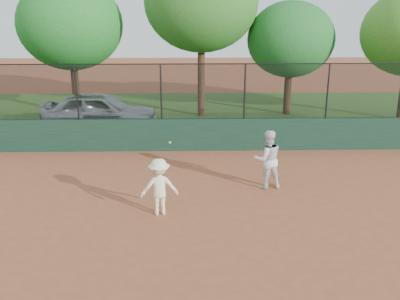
{
  "coord_description": "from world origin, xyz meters",
  "views": [
    {
      "loc": [
        0.51,
        -9.82,
        4.98
      ],
      "look_at": [
        0.8,
        2.2,
        1.2
      ],
      "focal_mm": 40.0,
      "sensor_mm": 36.0,
      "label": 1
    }
  ],
  "objects_px": {
    "parked_car": "(100,111)",
    "tree_2": "(201,2)",
    "player_second": "(267,159)",
    "player_main": "(159,187)",
    "tree_1": "(70,24)",
    "tree_3": "(291,40)"
  },
  "relations": [
    {
      "from": "player_main",
      "to": "tree_1",
      "type": "bearing_deg",
      "value": 112.71
    },
    {
      "from": "player_second",
      "to": "tree_1",
      "type": "xyz_separation_m",
      "value": [
        -7.84,
        9.81,
        3.47
      ]
    },
    {
      "from": "parked_car",
      "to": "player_second",
      "type": "bearing_deg",
      "value": -134.94
    },
    {
      "from": "player_main",
      "to": "tree_3",
      "type": "xyz_separation_m",
      "value": [
        5.65,
        11.4,
        2.89
      ]
    },
    {
      "from": "player_second",
      "to": "tree_1",
      "type": "bearing_deg",
      "value": -61.84
    },
    {
      "from": "tree_2",
      "to": "tree_3",
      "type": "height_order",
      "value": "tree_2"
    },
    {
      "from": "parked_car",
      "to": "tree_2",
      "type": "bearing_deg",
      "value": -55.27
    },
    {
      "from": "player_second",
      "to": "player_main",
      "type": "bearing_deg",
      "value": 19.16
    },
    {
      "from": "player_main",
      "to": "parked_car",
      "type": "bearing_deg",
      "value": 110.15
    },
    {
      "from": "player_second",
      "to": "player_main",
      "type": "height_order",
      "value": "player_main"
    },
    {
      "from": "player_second",
      "to": "tree_1",
      "type": "height_order",
      "value": "tree_1"
    },
    {
      "from": "parked_car",
      "to": "player_second",
      "type": "relative_size",
      "value": 2.83
    },
    {
      "from": "player_second",
      "to": "player_main",
      "type": "relative_size",
      "value": 0.85
    },
    {
      "from": "player_second",
      "to": "tree_3",
      "type": "distance_m",
      "value": 10.41
    },
    {
      "from": "player_main",
      "to": "tree_2",
      "type": "xyz_separation_m",
      "value": [
        1.36,
        11.14,
        4.59
      ]
    },
    {
      "from": "player_main",
      "to": "tree_1",
      "type": "relative_size",
      "value": 0.32
    },
    {
      "from": "parked_car",
      "to": "tree_2",
      "type": "xyz_separation_m",
      "value": [
        4.43,
        2.78,
        4.5
      ]
    },
    {
      "from": "player_second",
      "to": "player_main",
      "type": "distance_m",
      "value": 3.47
    },
    {
      "from": "player_main",
      "to": "tree_2",
      "type": "height_order",
      "value": "tree_2"
    },
    {
      "from": "player_main",
      "to": "tree_3",
      "type": "relative_size",
      "value": 0.38
    },
    {
      "from": "parked_car",
      "to": "player_main",
      "type": "height_order",
      "value": "player_main"
    },
    {
      "from": "player_main",
      "to": "tree_2",
      "type": "relative_size",
      "value": 0.27
    }
  ]
}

